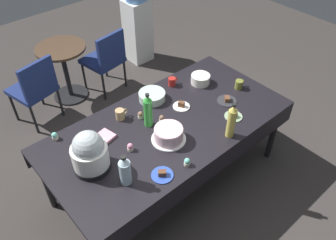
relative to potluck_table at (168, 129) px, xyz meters
name	(u,v)px	position (x,y,z in m)	size (l,w,h in m)	color
ground	(168,178)	(0.00, 0.00, -0.69)	(9.00, 9.00, 0.00)	#383330
potluck_table	(168,129)	(0.00, 0.00, 0.00)	(2.20, 1.10, 0.75)	black
frosted_layer_cake	(169,134)	(-0.12, -0.15, 0.12)	(0.29, 0.29, 0.13)	silver
slow_cooker	(90,153)	(-0.75, 0.02, 0.22)	(0.29, 0.29, 0.35)	black
glass_salad_bowl	(152,96)	(0.12, 0.36, 0.10)	(0.25, 0.25, 0.08)	#B2C6BC
ceramic_snack_bowl	(200,79)	(0.65, 0.25, 0.11)	(0.19, 0.19, 0.09)	silver
dessert_plate_charcoal	(227,100)	(0.63, -0.12, 0.07)	(0.19, 0.19, 0.05)	#2D2D33
dessert_plate_white	(181,106)	(0.25, 0.10, 0.08)	(0.16, 0.16, 0.06)	white
dessert_plate_sage	(233,116)	(0.51, -0.31, 0.07)	(0.16, 0.16, 0.05)	#8CA87F
dessert_plate_cobalt	(162,174)	(-0.41, -0.40, 0.07)	(0.17, 0.17, 0.05)	#2D4CB2
cupcake_cocoa	(187,162)	(-0.19, -0.45, 0.09)	(0.05, 0.05, 0.07)	beige
cupcake_berry	(55,136)	(-0.83, 0.48, 0.09)	(0.05, 0.05, 0.07)	beige
cupcake_rose	(140,115)	(-0.13, 0.23, 0.09)	(0.05, 0.05, 0.07)	beige
cupcake_lemon	(130,147)	(-0.43, -0.03, 0.09)	(0.05, 0.05, 0.07)	beige
cupcake_mint	(162,119)	(-0.02, 0.06, 0.09)	(0.05, 0.05, 0.07)	beige
cupcake_vanilla	(84,137)	(-0.65, 0.32, 0.09)	(0.05, 0.05, 0.07)	beige
soda_bottle_water	(125,171)	(-0.64, -0.27, 0.19)	(0.09, 0.09, 0.27)	silver
soda_bottle_ginger_ale	(231,121)	(0.30, -0.44, 0.22)	(0.07, 0.07, 0.34)	gold
soda_bottle_lime_soda	(148,111)	(-0.13, 0.11, 0.22)	(0.08, 0.08, 0.33)	green
coffee_mug_red	(172,82)	(0.41, 0.41, 0.10)	(0.11, 0.07, 0.08)	#B2231E
coffee_mug_olive	(239,84)	(0.88, -0.06, 0.11)	(0.12, 0.08, 0.09)	olive
coffee_mug_tan	(120,114)	(-0.26, 0.34, 0.11)	(0.12, 0.08, 0.10)	tan
paper_napkin_stack	(105,137)	(-0.51, 0.22, 0.07)	(0.14, 0.14, 0.02)	pink
maroon_chair_left	(35,87)	(-0.53, 1.66, -0.20)	(0.53, 0.53, 0.85)	navy
maroon_chair_right	(106,58)	(0.41, 1.66, -0.20)	(0.51, 0.51, 0.85)	navy
round_cafe_table	(64,63)	(-0.05, 1.89, -0.19)	(0.60, 0.60, 0.72)	#473323
water_cooler	(137,22)	(1.19, 2.03, -0.10)	(0.32, 0.32, 1.24)	silver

